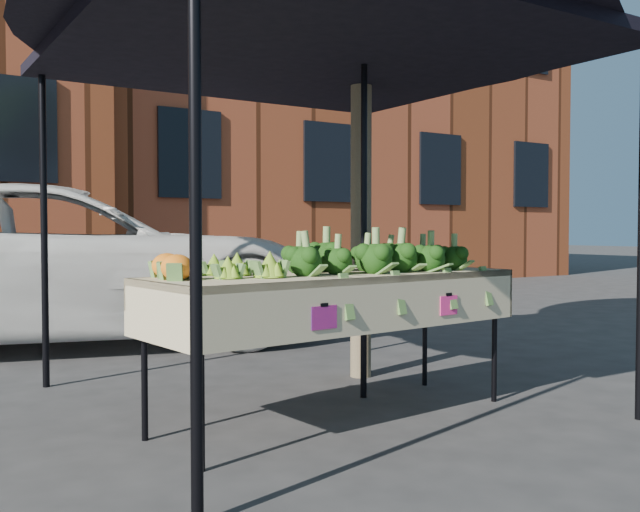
{
  "coord_description": "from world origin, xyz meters",
  "views": [
    {
      "loc": [
        -2.33,
        -3.53,
        1.16
      ],
      "look_at": [
        0.06,
        0.24,
        1.0
      ],
      "focal_mm": 39.49,
      "sensor_mm": 36.0,
      "label": 1
    }
  ],
  "objects": [
    {
      "name": "ground",
      "position": [
        0.0,
        0.0,
        0.0
      ],
      "size": [
        90.0,
        90.0,
        0.0
      ],
      "primitive_type": "plane",
      "color": "#27272A"
    },
    {
      "name": "table",
      "position": [
        0.06,
        0.04,
        0.45
      ],
      "size": [
        2.47,
        1.05,
        0.9
      ],
      "color": "#C1B195",
      "rests_on": "ground"
    },
    {
      "name": "canopy",
      "position": [
        0.18,
        0.49,
        1.37
      ],
      "size": [
        3.16,
        3.16,
        2.74
      ],
      "primitive_type": null,
      "color": "black",
      "rests_on": "ground"
    },
    {
      "name": "broccoli_heap",
      "position": [
        0.34,
        0.07,
        1.02
      ],
      "size": [
        1.36,
        0.56,
        0.24
      ],
      "primitive_type": "ellipsoid",
      "color": "#0C330B",
      "rests_on": "table"
    },
    {
      "name": "romanesco_cluster",
      "position": [
        -0.6,
        0.08,
        0.99
      ],
      "size": [
        0.42,
        0.56,
        0.19
      ],
      "primitive_type": "ellipsoid",
      "color": "#7BC126",
      "rests_on": "table"
    },
    {
      "name": "cauliflower_pair",
      "position": [
        -0.97,
        0.11,
        0.98
      ],
      "size": [
        0.22,
        0.42,
        0.17
      ],
      "primitive_type": "ellipsoid",
      "color": "orange",
      "rests_on": "table"
    },
    {
      "name": "vehicle",
      "position": [
        -0.67,
        4.1,
        2.93
      ],
      "size": [
        2.24,
        3.02,
        5.87
      ],
      "primitive_type": "imported",
      "rotation": [
        0.0,
        0.0,
        1.33
      ],
      "color": "white",
      "rests_on": "ground"
    },
    {
      "name": "street_tree",
      "position": [
        0.92,
        0.99,
        2.38
      ],
      "size": [
        2.42,
        2.42,
        4.76
      ],
      "primitive_type": null,
      "color": "#1E4C14",
      "rests_on": "ground"
    },
    {
      "name": "building_right",
      "position": [
        7.0,
        12.5,
        4.25
      ],
      "size": [
        12.0,
        8.0,
        8.5
      ],
      "primitive_type": "cube",
      "color": "brown",
      "rests_on": "ground"
    }
  ]
}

